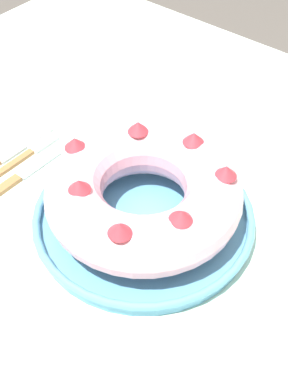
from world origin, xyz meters
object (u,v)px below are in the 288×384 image
(fork, at_px, (20,159))
(cake_knife, at_px, (17,179))
(serving_dish, at_px, (144,218))
(bundt_cake, at_px, (144,192))

(fork, xyz_separation_m, cake_knife, (0.03, -0.03, 0.00))
(cake_knife, bearing_deg, fork, 135.64)
(serving_dish, xyz_separation_m, fork, (-0.26, -0.02, -0.01))
(cake_knife, bearing_deg, serving_dish, 16.43)
(bundt_cake, relative_size, fork, 1.44)
(bundt_cake, height_order, cake_knife, bundt_cake)
(bundt_cake, bearing_deg, cake_knife, -165.71)
(serving_dish, distance_m, cake_knife, 0.23)
(fork, relative_size, cake_knife, 1.06)
(fork, bearing_deg, cake_knife, -44.74)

